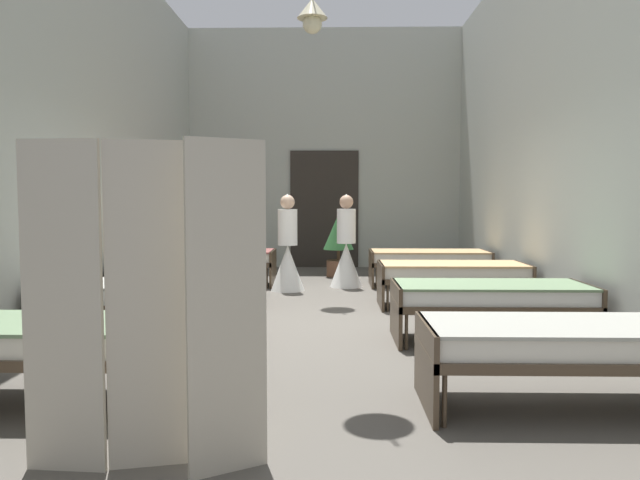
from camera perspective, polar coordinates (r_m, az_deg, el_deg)
name	(u,v)px	position (r m, az deg, el deg)	size (l,w,h in m)	color
ground_plane	(318,325)	(6.96, -0.23, -8.12)	(6.16, 11.70, 0.10)	#59544C
room_shell	(320,121)	(8.10, -0.01, 11.29)	(5.96, 11.30, 4.88)	#B2B7AD
bed_left_row_0	(52,341)	(4.50, -24.15, -8.77)	(1.90, 0.84, 0.57)	#473828
bed_right_row_0	(566,343)	(4.36, 22.40, -9.11)	(1.90, 0.84, 0.57)	#473828
bed_left_row_1	(142,296)	(6.23, -16.63, -5.13)	(1.90, 0.84, 0.57)	#473828
bed_right_row_1	(491,297)	(6.14, 15.96, -5.26)	(1.90, 0.84, 0.57)	#473828
bed_left_row_2	(188,273)	(8.05, -12.48, -3.06)	(1.90, 0.84, 0.57)	#473828
bed_right_row_2	(452,273)	(7.97, 12.49, -3.12)	(1.90, 0.84, 0.57)	#473828
bed_left_row_3	(216,258)	(9.89, -9.88, -1.75)	(1.90, 0.84, 0.57)	#473828
bed_right_row_3	(429,259)	(9.83, 10.33, -1.79)	(1.90, 0.84, 0.57)	#473828
nurse_near_aisle	(346,254)	(9.57, 2.51, -1.33)	(0.52, 0.52, 1.49)	white
nurse_mid_aisle	(288,256)	(9.18, -3.10, -1.56)	(0.52, 0.52, 1.49)	white
potted_plant	(338,240)	(10.83, 1.77, 0.02)	(0.55, 0.55, 1.14)	brown
privacy_screen	(146,307)	(3.19, -16.28, -6.15)	(1.24, 0.24, 1.70)	#BCB29E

